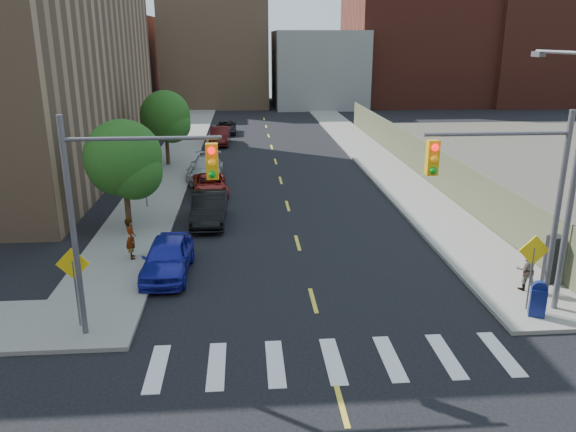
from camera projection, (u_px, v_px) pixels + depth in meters
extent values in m
cube|color=gray|center=(186.00, 141.00, 51.49)|extent=(3.50, 73.00, 0.15)
cube|color=gray|center=(352.00, 138.00, 52.64)|extent=(3.50, 73.00, 0.15)
cube|color=#595E42|center=(414.00, 154.00, 39.59)|extent=(0.12, 44.00, 2.50)
cube|color=#592319|center=(97.00, 62.00, 75.72)|extent=(14.00, 18.00, 12.00)
cube|color=#8C6B4C|center=(216.00, 50.00, 78.35)|extent=(14.00, 16.00, 15.00)
cube|color=gray|center=(317.00, 69.00, 78.25)|extent=(12.00, 16.00, 10.00)
cube|color=#592319|center=(413.00, 46.00, 80.28)|extent=(18.00, 18.00, 16.00)
cube|color=#592319|center=(528.00, 38.00, 79.26)|extent=(14.00, 16.00, 18.00)
cylinder|color=#8C6B4C|center=(560.00, 1.00, 78.05)|extent=(1.80, 1.80, 28.00)
cylinder|color=#59595E|center=(74.00, 233.00, 16.74)|extent=(0.18, 0.18, 7.00)
cylinder|color=#59595E|center=(143.00, 139.00, 16.06)|extent=(4.50, 0.12, 0.12)
cube|color=#E5A50C|center=(212.00, 161.00, 16.42)|extent=(0.35, 0.30, 1.05)
cylinder|color=#59595E|center=(556.00, 221.00, 17.85)|extent=(0.18, 0.18, 7.00)
cylinder|color=#59595E|center=(498.00, 134.00, 16.84)|extent=(4.50, 0.12, 0.12)
cube|color=#E5A50C|center=(432.00, 158.00, 16.91)|extent=(0.35, 0.30, 1.05)
cylinder|color=#59595E|center=(573.00, 186.00, 18.08)|extent=(0.20, 0.20, 9.00)
cylinder|color=#59595E|center=(563.00, 52.00, 18.45)|extent=(0.12, 3.50, 0.12)
cube|color=#59595E|center=(538.00, 54.00, 20.00)|extent=(0.25, 0.60, 0.18)
cylinder|color=#59595E|center=(77.00, 296.00, 17.89)|extent=(0.06, 0.06, 2.40)
cube|color=yellow|center=(73.00, 264.00, 17.56)|extent=(1.06, 0.04, 1.06)
cylinder|color=#59595E|center=(530.00, 281.00, 19.00)|extent=(0.06, 0.06, 2.40)
cube|color=yellow|center=(534.00, 250.00, 18.67)|extent=(1.06, 0.04, 1.06)
cylinder|color=#59595E|center=(146.00, 188.00, 30.72)|extent=(0.06, 0.06, 2.40)
cube|color=yellow|center=(144.00, 169.00, 30.38)|extent=(1.06, 0.04, 1.06)
cylinder|color=#332114|center=(128.00, 207.00, 26.87)|extent=(0.28, 0.28, 2.64)
sphere|color=#154714|center=(123.00, 158.00, 26.14)|extent=(3.60, 3.60, 3.60)
sphere|color=#154714|center=(134.00, 172.00, 26.07)|extent=(2.64, 2.64, 2.64)
sphere|color=#154714|center=(117.00, 165.00, 26.62)|extent=(2.88, 2.88, 2.88)
cylinder|color=#332114|center=(167.00, 149.00, 41.12)|extent=(0.28, 0.28, 2.64)
sphere|color=#154714|center=(165.00, 116.00, 40.39)|extent=(3.60, 3.60, 3.60)
sphere|color=#154714|center=(172.00, 124.00, 40.33)|extent=(2.64, 2.64, 2.64)
sphere|color=#154714|center=(161.00, 121.00, 40.87)|extent=(2.88, 2.88, 2.88)
imported|color=#1B1E98|center=(167.00, 257.00, 22.25)|extent=(1.91, 4.47, 1.51)
imported|color=black|center=(210.00, 208.00, 28.55)|extent=(1.71, 4.74, 1.55)
imported|color=maroon|center=(210.00, 185.00, 33.79)|extent=(2.43, 4.55, 1.22)
imported|color=#9D9FA4|center=(207.00, 168.00, 37.40)|extent=(2.16, 5.19, 1.50)
imported|color=silver|center=(198.00, 170.00, 37.45)|extent=(1.47, 3.61, 1.23)
imported|color=#3E0D0C|center=(220.00, 136.00, 49.73)|extent=(1.81, 4.72, 1.53)
imported|color=black|center=(225.00, 127.00, 55.47)|extent=(2.10, 4.51, 1.25)
cube|color=#0E1855|center=(538.00, 302.00, 18.71)|extent=(0.62, 0.56, 0.97)
cylinder|color=#0E1855|center=(540.00, 288.00, 18.55)|extent=(0.55, 0.41, 0.50)
cube|color=black|center=(554.00, 259.00, 21.17)|extent=(0.64, 0.57, 1.85)
imported|color=gray|center=(131.00, 238.00, 23.51)|extent=(0.58, 0.73, 1.76)
imported|color=gray|center=(526.00, 269.00, 20.59)|extent=(0.84, 0.69, 1.58)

